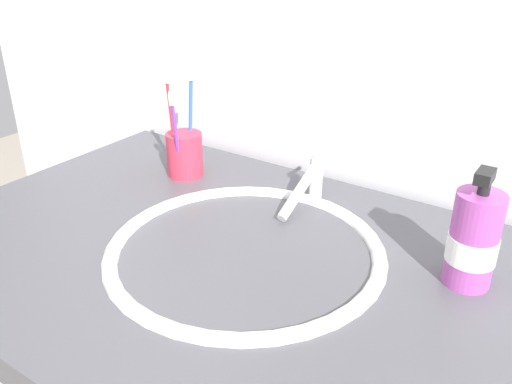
{
  "coord_description": "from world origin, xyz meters",
  "views": [
    {
      "loc": [
        0.4,
        -0.56,
        1.28
      ],
      "look_at": [
        -0.02,
        0.05,
        0.92
      ],
      "focal_mm": 37.69,
      "sensor_mm": 36.0,
      "label": 1
    }
  ],
  "objects_px": {
    "toothbrush_blue": "(191,114)",
    "soap_dispenser": "(473,240)",
    "faucet": "(309,183)",
    "toothbrush_red": "(171,116)",
    "toothbrush_purple": "(175,131)",
    "toothbrush_green": "(174,121)",
    "toothbrush_cup": "(185,154)"
  },
  "relations": [
    {
      "from": "toothbrush_blue",
      "to": "soap_dispenser",
      "type": "bearing_deg",
      "value": -8.88
    },
    {
      "from": "faucet",
      "to": "soap_dispenser",
      "type": "bearing_deg",
      "value": -16.45
    },
    {
      "from": "faucet",
      "to": "toothbrush_red",
      "type": "bearing_deg",
      "value": -173.64
    },
    {
      "from": "toothbrush_purple",
      "to": "toothbrush_blue",
      "type": "xyz_separation_m",
      "value": [
        -0.02,
        0.07,
        0.01
      ]
    },
    {
      "from": "toothbrush_green",
      "to": "soap_dispenser",
      "type": "distance_m",
      "value": 0.6
    },
    {
      "from": "soap_dispenser",
      "to": "toothbrush_green",
      "type": "bearing_deg",
      "value": 174.04
    },
    {
      "from": "faucet",
      "to": "toothbrush_blue",
      "type": "height_order",
      "value": "toothbrush_blue"
    },
    {
      "from": "toothbrush_blue",
      "to": "toothbrush_green",
      "type": "bearing_deg",
      "value": -126.2
    },
    {
      "from": "toothbrush_red",
      "to": "toothbrush_blue",
      "type": "height_order",
      "value": "same"
    },
    {
      "from": "soap_dispenser",
      "to": "toothbrush_purple",
      "type": "bearing_deg",
      "value": 178.0
    },
    {
      "from": "faucet",
      "to": "toothbrush_red",
      "type": "height_order",
      "value": "toothbrush_red"
    },
    {
      "from": "toothbrush_cup",
      "to": "toothbrush_blue",
      "type": "distance_m",
      "value": 0.08
    },
    {
      "from": "toothbrush_green",
      "to": "toothbrush_purple",
      "type": "bearing_deg",
      "value": -45.03
    },
    {
      "from": "toothbrush_red",
      "to": "toothbrush_purple",
      "type": "xyz_separation_m",
      "value": [
        0.04,
        -0.04,
        -0.01
      ]
    },
    {
      "from": "toothbrush_red",
      "to": "toothbrush_blue",
      "type": "bearing_deg",
      "value": 56.99
    },
    {
      "from": "toothbrush_cup",
      "to": "toothbrush_red",
      "type": "distance_m",
      "value": 0.08
    },
    {
      "from": "toothbrush_cup",
      "to": "toothbrush_purple",
      "type": "height_order",
      "value": "toothbrush_purple"
    },
    {
      "from": "toothbrush_green",
      "to": "soap_dispenser",
      "type": "bearing_deg",
      "value": -5.96
    },
    {
      "from": "toothbrush_green",
      "to": "soap_dispenser",
      "type": "height_order",
      "value": "toothbrush_green"
    },
    {
      "from": "toothbrush_red",
      "to": "toothbrush_blue",
      "type": "distance_m",
      "value": 0.04
    },
    {
      "from": "toothbrush_purple",
      "to": "soap_dispenser",
      "type": "distance_m",
      "value": 0.56
    },
    {
      "from": "toothbrush_blue",
      "to": "soap_dispenser",
      "type": "xyz_separation_m",
      "value": [
        0.58,
        -0.09,
        -0.05
      ]
    },
    {
      "from": "toothbrush_cup",
      "to": "toothbrush_green",
      "type": "bearing_deg",
      "value": 177.52
    },
    {
      "from": "faucet",
      "to": "soap_dispenser",
      "type": "height_order",
      "value": "soap_dispenser"
    },
    {
      "from": "toothbrush_purple",
      "to": "toothbrush_blue",
      "type": "bearing_deg",
      "value": 107.65
    },
    {
      "from": "soap_dispenser",
      "to": "toothbrush_blue",
      "type": "bearing_deg",
      "value": 171.12
    },
    {
      "from": "toothbrush_cup",
      "to": "soap_dispenser",
      "type": "xyz_separation_m",
      "value": [
        0.57,
        -0.06,
        0.02
      ]
    },
    {
      "from": "toothbrush_blue",
      "to": "toothbrush_cup",
      "type": "bearing_deg",
      "value": -81.77
    },
    {
      "from": "toothbrush_red",
      "to": "toothbrush_purple",
      "type": "bearing_deg",
      "value": -40.77
    },
    {
      "from": "toothbrush_purple",
      "to": "toothbrush_cup",
      "type": "bearing_deg",
      "value": 113.65
    },
    {
      "from": "faucet",
      "to": "toothbrush_green",
      "type": "height_order",
      "value": "toothbrush_green"
    },
    {
      "from": "faucet",
      "to": "toothbrush_red",
      "type": "xyz_separation_m",
      "value": [
        -0.29,
        -0.03,
        0.08
      ]
    }
  ]
}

